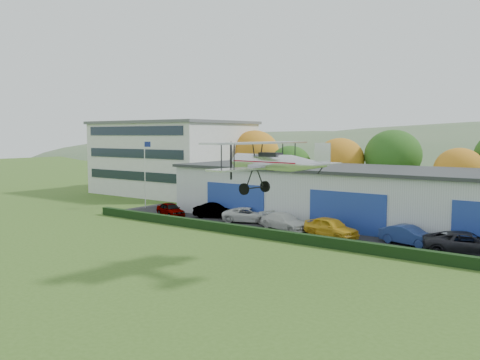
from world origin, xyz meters
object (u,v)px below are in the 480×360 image
Objects in this scene: flagpole at (145,167)px; car_1 at (216,210)px; car_3 at (285,221)px; car_4 at (331,228)px; car_6 at (468,244)px; car_0 at (171,209)px; office_block at (173,157)px; biplane at (272,161)px; car_2 at (249,215)px; car_5 at (409,235)px; hangar at (373,196)px.

car_1 is (10.86, -0.56, -4.00)m from flagpole.
car_3 is 4.96m from car_4.
car_3 is 0.83× the size of car_6.
car_0 is 0.93× the size of car_1.
office_block is 43.15m from biplane.
car_1 reaches higher than car_2.
biplane is at bearing -156.53° from car_4.
office_block is 27.33m from car_2.
office_block is 31.89m from car_3.
flagpole is 25.12m from car_4.
biplane reaches higher than car_1.
car_6 is at bearing -68.97° from car_0.
car_5 is at bearing 60.34° from car_6.
car_4 is at bearing -85.77° from car_3.
office_block reaches higher than car_3.
car_4 is 0.83× the size of car_6.
car_2 is 0.58× the size of biplane.
car_3 is (8.92, -1.24, -0.02)m from car_1.
car_2 is 20.03m from car_6.
hangar reaches higher than car_1.
hangar is 8.75m from car_4.
car_5 is (38.80, -14.53, -4.42)m from office_block.
car_0 is at bearing 107.16° from car_3.
car_2 is (-9.79, -6.70, -1.90)m from hangar.
car_1 is at bearing 101.39° from car_5.
car_2 is 4.81m from car_3.
car_6 is (15.26, -0.66, 0.11)m from car_3.
biplane is at bearing -163.45° from car_2.
car_1 is 0.91× the size of car_4.
flagpole is 11.59m from car_1.
flagpole is 35.35m from car_6.
flagpole reaches higher than hangar.
car_0 is (-18.34, -8.65, -1.90)m from hangar.
office_block reaches higher than flagpole.
biplane is (0.98, -19.52, 4.21)m from hangar.
hangar is at bearing -79.06° from car_2.
car_2 is (23.21, -13.72, -4.46)m from office_block.
biplane is at bearing -87.14° from hangar.
car_3 reaches higher than car_0.
office_block is 15.33m from flagpole.
hangar is 9.02× the size of car_5.
car_0 is at bearing 93.25° from car_1.
car_0 is 0.84× the size of car_3.
hangar reaches higher than car_0.
flagpole is at bearing 158.43° from biplane.
biplane is (25.86, -13.55, 2.08)m from flagpole.
car_5 is (10.90, 0.27, 0.02)m from car_3.
car_5 is (30.68, -1.53, -3.99)m from flagpole.
office_block reaches higher than car_4.
office_block is at bearing 167.99° from hangar.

